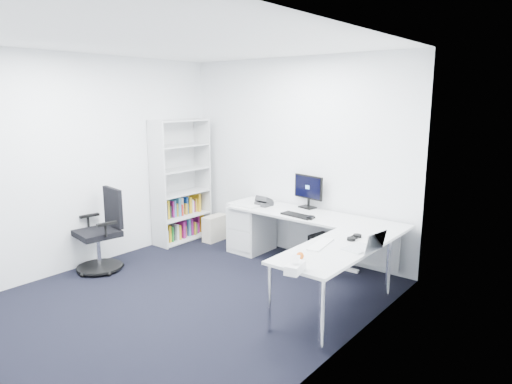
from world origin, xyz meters
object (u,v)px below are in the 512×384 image
Objects in this scene: task_chair at (97,231)px; monitor at (308,191)px; bookshelf at (181,181)px; laptop at (359,238)px; l_desk at (299,247)px.

monitor is at bearing 58.78° from task_chair.
bookshelf reaches higher than laptop.
bookshelf is 3.28m from laptop.
bookshelf is at bearing 103.91° from task_chair.
monitor is at bearing 148.60° from laptop.
laptop is at bearing -10.30° from bookshelf.
monitor is 1.53× the size of laptop.
task_chair is 3.30× the size of laptop.
task_chair is at bearing -85.17° from bookshelf.
monitor is 1.75m from laptop.
monitor is (-0.27, 0.61, 0.58)m from l_desk.
bookshelf reaches higher than l_desk.
task_chair is (0.13, -1.54, -0.40)m from bookshelf.
l_desk is 0.88m from monitor.
l_desk is 4.91× the size of monitor.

